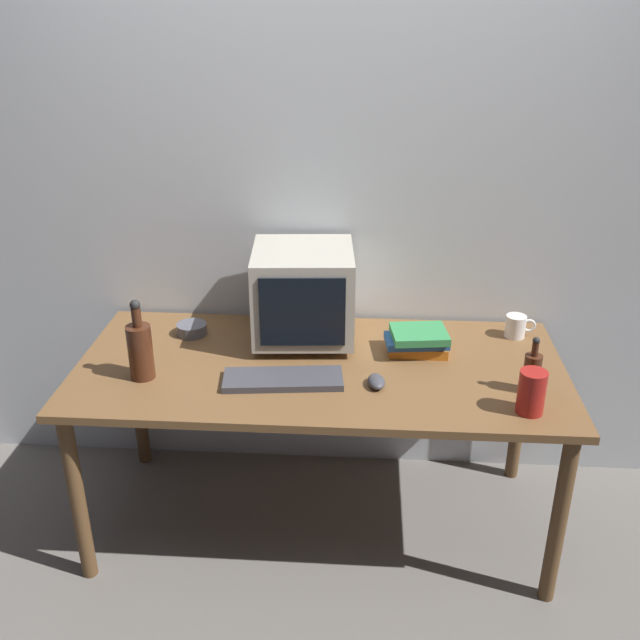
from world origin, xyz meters
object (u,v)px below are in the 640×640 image
Objects in this scene: keyboard at (283,379)px; cd_spindle at (192,329)px; book_stack at (418,341)px; bottle_short at (532,371)px; computer_mouse at (376,381)px; metal_canister at (532,392)px; bottle_tall at (140,349)px; crt_monitor at (303,294)px; mug at (516,326)px.

cd_spindle reaches higher than keyboard.
bottle_short is at bearing -35.16° from book_stack.
metal_canister is (0.50, -0.13, 0.06)m from computer_mouse.
metal_canister is at bearing -101.65° from bottle_short.
cd_spindle is at bearing 75.22° from bottle_tall.
crt_monitor reaches higher than book_stack.
bottle_short is 1.32m from cd_spindle.
book_stack reaches higher than computer_mouse.
cd_spindle reaches higher than computer_mouse.
keyboard is at bearing -154.29° from mug.
metal_canister is at bearing -6.13° from bottle_tall.
computer_mouse is 0.83× the size of mug.
computer_mouse is at bearing 164.90° from metal_canister.
mug is at bearing 84.35° from metal_canister.
bottle_tall is 1.34m from metal_canister.
keyboard is 1.40× the size of bottle_tall.
mug is (0.40, 0.17, -0.00)m from book_stack.
computer_mouse is 0.67× the size of metal_canister.
bottle_short reaches higher than keyboard.
cd_spindle is (0.09, 0.36, -0.09)m from bottle_tall.
cd_spindle is at bearing 163.99° from bottle_short.
bottle_short reaches higher than book_stack.
crt_monitor is at bearing 32.46° from bottle_tall.
computer_mouse is at bearing -0.55° from bottle_tall.
bottle_short is at bearing -6.24° from keyboard.
keyboard is at bearing -0.44° from bottle_tall.
computer_mouse is (0.33, -0.00, 0.01)m from keyboard.
keyboard is 0.84m from metal_canister.
keyboard is 3.50× the size of cd_spindle.
bottle_tall is at bearing 173.87° from metal_canister.
book_stack is 0.43m from mug.
keyboard is 0.55m from cd_spindle.
bottle_tall is 1.02m from book_stack.
mug is at bearing 5.07° from crt_monitor.
keyboard is 4.20× the size of computer_mouse.
mug is (1.39, 0.42, -0.07)m from bottle_tall.
computer_mouse is at bearing -179.92° from bottle_short.
keyboard is 3.50× the size of mug.
metal_canister is at bearing -21.95° from cd_spindle.
cd_spindle is at bearing 146.97° from computer_mouse.
bottle_tall is 2.50× the size of cd_spindle.
metal_canister reaches higher than cd_spindle.
metal_canister is at bearing -15.55° from keyboard.
crt_monitor is 3.43× the size of mug.
mug is at bearing 86.29° from bottle_short.
keyboard is 0.86m from bottle_short.
computer_mouse is at bearing -142.29° from mug.
bottle_short is 0.45m from book_stack.
book_stack is at bearing -11.87° from crt_monitor.
book_stack is 1.64× the size of metal_canister.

